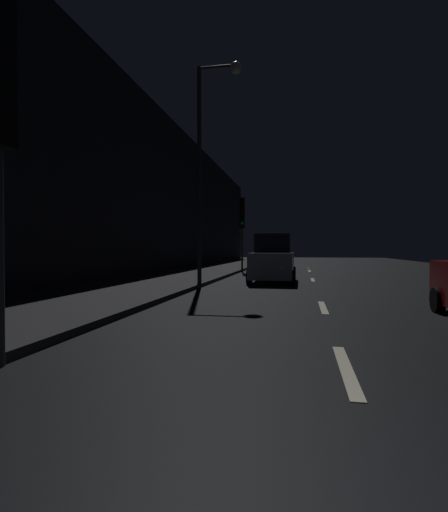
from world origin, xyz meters
name	(u,v)px	position (x,y,z in m)	size (l,w,h in m)	color
ground	(310,272)	(0.00, 24.50, -0.01)	(25.32, 84.00, 0.02)	black
sidewalk_left	(212,269)	(-6.46, 24.50, 0.07)	(4.40, 84.00, 0.15)	#28282B
building_facade_left	(157,192)	(-9.06, 21.00, 4.88)	(0.80, 63.00, 9.76)	black
lane_centerline	(312,278)	(0.00, 18.65, 0.01)	(0.16, 28.71, 0.01)	beige
traffic_light_far_left	(242,219)	(-4.16, 22.80, 3.36)	(0.33, 0.47, 4.65)	#38383A
streetlamp_overhead	(210,143)	(-3.95, 12.83, 5.47)	(1.70, 0.44, 8.44)	#2D2D30
car_approaching_headlights	(273,260)	(-1.76, 15.78, 0.97)	(1.95, 4.22, 2.12)	silver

